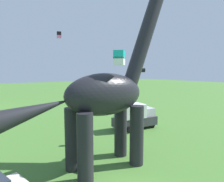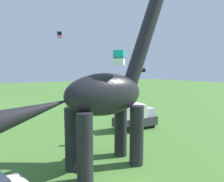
{
  "view_description": "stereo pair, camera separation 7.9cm",
  "coord_description": "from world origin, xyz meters",
  "px_view_note": "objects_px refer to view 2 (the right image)",
  "views": [
    {
      "loc": [
        -6.87,
        -7.93,
        7.35
      ],
      "look_at": [
        1.94,
        4.74,
        5.76
      ],
      "focal_mm": 31.85,
      "sensor_mm": 36.0,
      "label": 1
    },
    {
      "loc": [
        -6.81,
        -7.98,
        7.35
      ],
      "look_at": [
        1.94,
        4.74,
        5.76
      ],
      "focal_mm": 31.85,
      "sensor_mm": 36.0,
      "label": 2
    }
  ],
  "objects_px": {
    "dinosaur_sculpture": "(104,94)",
    "kite_mid_right": "(119,58)",
    "parked_box_truck": "(135,116)",
    "kite_mid_left": "(59,35)",
    "kite_high_left": "(99,50)",
    "kite_trailing": "(137,70)"
  },
  "relations": [
    {
      "from": "parked_box_truck",
      "to": "kite_trailing",
      "type": "bearing_deg",
      "value": -119.69
    },
    {
      "from": "kite_mid_left",
      "to": "kite_high_left",
      "type": "height_order",
      "value": "kite_mid_left"
    },
    {
      "from": "kite_high_left",
      "to": "kite_mid_left",
      "type": "bearing_deg",
      "value": -138.91
    },
    {
      "from": "kite_mid_left",
      "to": "kite_mid_right",
      "type": "distance_m",
      "value": 11.35
    },
    {
      "from": "dinosaur_sculpture",
      "to": "kite_trailing",
      "type": "xyz_separation_m",
      "value": [
        6.09,
        3.21,
        1.79
      ]
    },
    {
      "from": "kite_trailing",
      "to": "kite_mid_right",
      "type": "height_order",
      "value": "kite_mid_right"
    },
    {
      "from": "dinosaur_sculpture",
      "to": "kite_high_left",
      "type": "height_order",
      "value": "dinosaur_sculpture"
    },
    {
      "from": "dinosaur_sculpture",
      "to": "parked_box_truck",
      "type": "height_order",
      "value": "dinosaur_sculpture"
    },
    {
      "from": "parked_box_truck",
      "to": "kite_mid_right",
      "type": "bearing_deg",
      "value": -129.15
    },
    {
      "from": "kite_high_left",
      "to": "kite_mid_right",
      "type": "height_order",
      "value": "kite_high_left"
    },
    {
      "from": "kite_high_left",
      "to": "kite_trailing",
      "type": "distance_m",
      "value": 17.38
    },
    {
      "from": "dinosaur_sculpture",
      "to": "kite_mid_right",
      "type": "xyz_separation_m",
      "value": [
        0.62,
        -0.99,
        2.64
      ]
    },
    {
      "from": "kite_mid_left",
      "to": "parked_box_truck",
      "type": "bearing_deg",
      "value": -23.87
    },
    {
      "from": "kite_mid_right",
      "to": "kite_trailing",
      "type": "bearing_deg",
      "value": 37.53
    },
    {
      "from": "kite_high_left",
      "to": "kite_trailing",
      "type": "height_order",
      "value": "kite_high_left"
    },
    {
      "from": "kite_mid_left",
      "to": "kite_mid_right",
      "type": "relative_size",
      "value": 0.67
    },
    {
      "from": "parked_box_truck",
      "to": "kite_trailing",
      "type": "xyz_separation_m",
      "value": [
        -2.39,
        -3.09,
        5.74
      ]
    },
    {
      "from": "kite_mid_left",
      "to": "kite_mid_right",
      "type": "bearing_deg",
      "value": -88.42
    },
    {
      "from": "parked_box_truck",
      "to": "kite_mid_right",
      "type": "xyz_separation_m",
      "value": [
        -7.86,
        -7.3,
        6.6
      ]
    },
    {
      "from": "parked_box_truck",
      "to": "kite_mid_right",
      "type": "relative_size",
      "value": 5.71
    },
    {
      "from": "kite_mid_left",
      "to": "kite_high_left",
      "type": "xyz_separation_m",
      "value": [
        10.87,
        9.48,
        -0.23
      ]
    },
    {
      "from": "parked_box_truck",
      "to": "kite_mid_left",
      "type": "relative_size",
      "value": 8.59
    }
  ]
}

